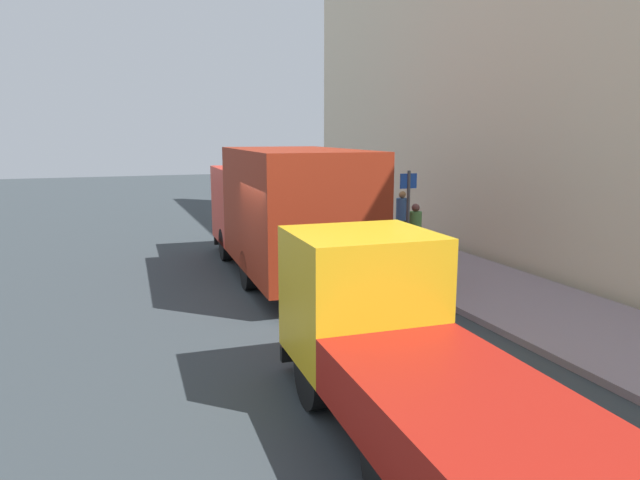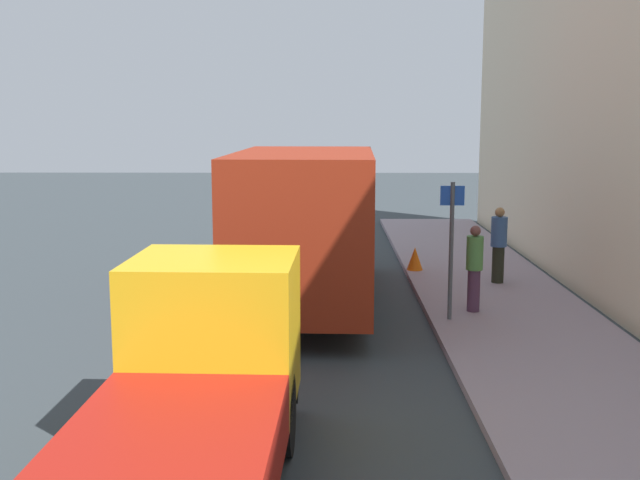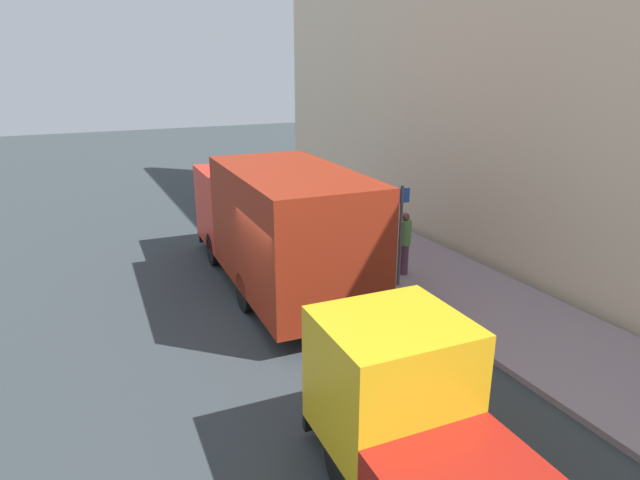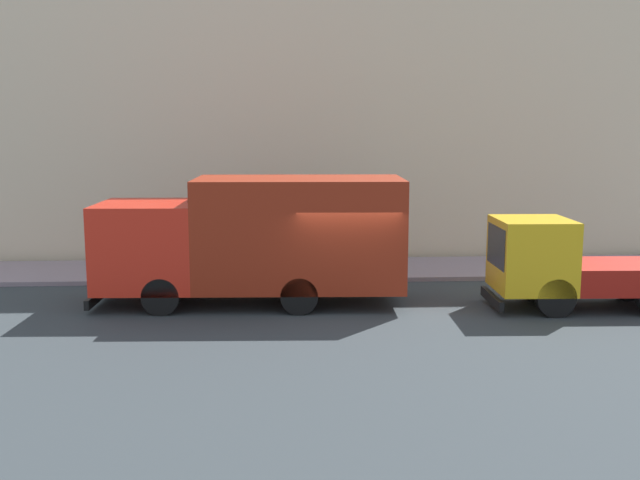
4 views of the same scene
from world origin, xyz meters
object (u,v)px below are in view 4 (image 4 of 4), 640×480
object	(u,v)px
small_flatbed_truck	(581,267)
pedestrian_standing	(291,243)
traffic_cone_orange	(149,269)
street_sign_post	(312,225)
pedestrian_walking	(205,238)
large_utility_truck	(258,237)

from	to	relation	value
small_flatbed_truck	pedestrian_standing	xyz separation A→B (m)	(4.22, 7.13, -0.04)
traffic_cone_orange	street_sign_post	distance (m)	4.88
small_flatbed_truck	street_sign_post	xyz separation A→B (m)	(3.66, 6.53, 0.58)
pedestrian_walking	pedestrian_standing	size ratio (longest dim) A/B	1.03
pedestrian_standing	traffic_cone_orange	world-z (taller)	pedestrian_standing
small_flatbed_truck	pedestrian_walking	size ratio (longest dim) A/B	3.34
small_flatbed_truck	traffic_cone_orange	bearing A→B (deg)	74.46
large_utility_truck	small_flatbed_truck	size ratio (longest dim) A/B	1.36
traffic_cone_orange	large_utility_truck	bearing A→B (deg)	-128.33
large_utility_truck	pedestrian_walking	bearing A→B (deg)	24.45
pedestrian_walking	street_sign_post	bearing A→B (deg)	98.84
pedestrian_standing	street_sign_post	size ratio (longest dim) A/B	0.65
pedestrian_standing	traffic_cone_orange	distance (m)	4.22
small_flatbed_truck	street_sign_post	bearing A→B (deg)	62.59
traffic_cone_orange	street_sign_post	bearing A→B (deg)	-88.38
street_sign_post	pedestrian_walking	bearing A→B (deg)	63.90
large_utility_truck	pedestrian_walking	xyz separation A→B (m)	(4.28, 1.76, -0.69)
large_utility_truck	street_sign_post	size ratio (longest dim) A/B	3.06
large_utility_truck	street_sign_post	distance (m)	3.07
small_flatbed_truck	street_sign_post	distance (m)	7.51
small_flatbed_truck	pedestrian_standing	world-z (taller)	small_flatbed_truck
pedestrian_standing	small_flatbed_truck	bearing A→B (deg)	81.64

